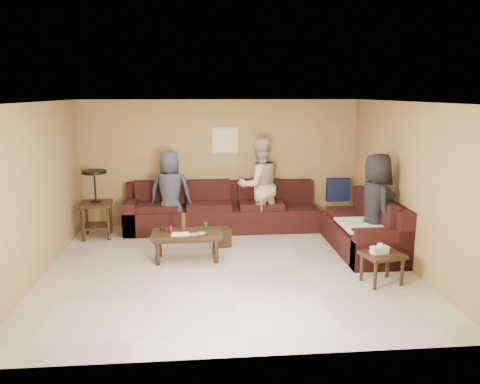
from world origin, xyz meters
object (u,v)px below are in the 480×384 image
Objects in this scene: coffee_table at (187,236)px; person_middle at (259,185)px; person_right at (376,206)px; end_table_left at (96,203)px; sectional_sofa at (267,219)px; side_table_right at (382,257)px; person_left at (170,193)px; waste_bin at (222,237)px.

person_middle reaches higher than coffee_table.
end_table_left is at bearing 70.77° from person_right.
end_table_left is (-3.13, 0.23, 0.33)m from sectional_sofa.
sectional_sofa is at bearing 49.46° from person_right.
person_middle is at bearing 117.22° from side_table_right.
person_right is at bearing 119.05° from person_middle.
person_left is at bearing 138.99° from side_table_right.
person_left reaches higher than coffee_table.
person_right is (0.28, 1.05, 0.46)m from side_table_right.
person_middle is at bearing 47.45° from coffee_table.
coffee_table is at bearing 30.88° from person_middle.
side_table_right is at bearing 144.20° from person_left.
coffee_table is 1.79× the size of side_table_right.
end_table_left is 3.86× the size of waste_bin.
person_right is at bearing -38.97° from sectional_sofa.
person_middle is at bearing 2.51° from end_table_left.
person_middle reaches higher than person_left.
side_table_right is 2.83m from waste_bin.
person_left is at bearing 169.00° from sectional_sofa.
side_table_right is 4.08m from person_left.
end_table_left is 1.36m from person_left.
sectional_sofa reaches higher than waste_bin.
end_table_left is 0.70× the size of person_middle.
person_left reaches higher than sectional_sofa.
side_table_right is at bearing 163.37° from person_right.
coffee_table is 0.90m from waste_bin.
side_table_right is (4.41, -2.55, -0.27)m from end_table_left.
person_left is at bearing 102.70° from coffee_table.
waste_bin is at bearing -17.29° from end_table_left.
person_left is (-0.33, 1.46, 0.40)m from coffee_table.
side_table_right is (1.28, -2.32, 0.06)m from sectional_sofa.
waste_bin is 1.39m from person_left.
sectional_sofa is 2.64m from side_table_right.
side_table_right is at bearing -23.79° from coffee_table.
person_left is at bearing 4.90° from end_table_left.
coffee_table is 3.44× the size of waste_bin.
end_table_left is at bearing 162.71° from waste_bin.
person_right is at bearing 74.95° from side_table_right.
person_middle reaches higher than side_table_right.
waste_bin is 0.18× the size of person_middle.
sectional_sofa is 0.99m from waste_bin.
coffee_table reaches higher than waste_bin.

